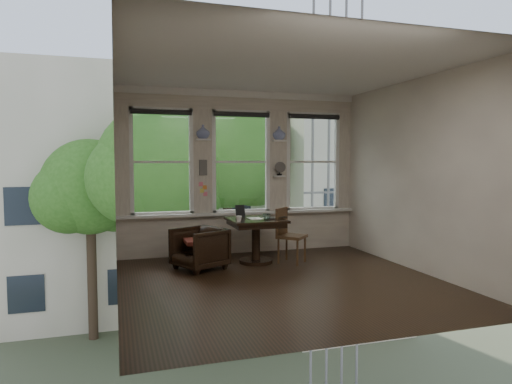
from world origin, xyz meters
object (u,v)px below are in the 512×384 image
object	(u,v)px
armchair_left	(199,248)
mug	(239,219)
table	(256,241)
laptop	(277,218)
side_chair_right	(292,236)

from	to	relation	value
armchair_left	mug	world-z (taller)	mug
table	armchair_left	world-z (taller)	table
armchair_left	laptop	bearing A→B (deg)	64.22
side_chair_right	laptop	world-z (taller)	side_chair_right
mug	side_chair_right	bearing A→B (deg)	5.14
table	mug	xyz separation A→B (m)	(-0.37, -0.27, 0.42)
armchair_left	side_chair_right	distance (m)	1.58
table	armchair_left	distance (m)	1.01
laptop	mug	bearing A→B (deg)	-166.55
side_chair_right	mug	bearing A→B (deg)	139.73
laptop	armchair_left	bearing A→B (deg)	-175.30
table	laptop	size ratio (longest dim) A/B	2.52
table	side_chair_right	size ratio (longest dim) A/B	0.98
table	armchair_left	size ratio (longest dim) A/B	1.23
armchair_left	side_chair_right	bearing A→B (deg)	63.10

